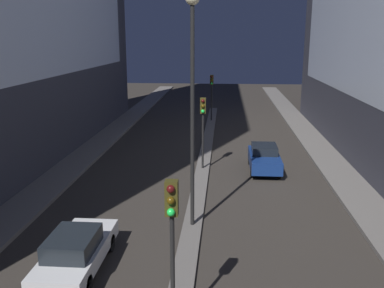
{
  "coord_description": "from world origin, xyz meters",
  "views": [
    {
      "loc": [
        1.27,
        -5.88,
        7.7
      ],
      "look_at": [
        -0.97,
        22.57,
        0.5
      ],
      "focal_mm": 40.0,
      "sensor_mm": 36.0,
      "label": 1
    }
  ],
  "objects": [
    {
      "name": "traffic_light_far",
      "position": [
        0.0,
        33.17,
        3.21
      ],
      "size": [
        0.32,
        0.42,
        4.17
      ],
      "color": "black",
      "rests_on": "median_strip"
    },
    {
      "name": "car_right_lane",
      "position": [
        3.62,
        18.52,
        0.76
      ],
      "size": [
        1.7,
        4.09,
        1.48
      ],
      "color": "navy",
      "rests_on": "ground"
    },
    {
      "name": "car_left_lane",
      "position": [
        -3.62,
        6.73,
        0.73
      ],
      "size": [
        1.71,
        4.5,
        1.45
      ],
      "color": "silver",
      "rests_on": "ground"
    },
    {
      "name": "median_strip",
      "position": [
        0.0,
        20.61,
        0.07
      ],
      "size": [
        0.79,
        39.21,
        0.13
      ],
      "color": "#66605B",
      "rests_on": "ground"
    },
    {
      "name": "traffic_light_near",
      "position": [
        0.0,
        3.84,
        3.21
      ],
      "size": [
        0.32,
        0.42,
        4.17
      ],
      "color": "black",
      "rests_on": "median_strip"
    },
    {
      "name": "street_lamp",
      "position": [
        0.0,
        10.44,
        6.38
      ],
      "size": [
        0.54,
        0.54,
        9.2
      ],
      "color": "black",
      "rests_on": "median_strip"
    },
    {
      "name": "traffic_light_mid",
      "position": [
        0.0,
        18.27,
        3.21
      ],
      "size": [
        0.32,
        0.42,
        4.17
      ],
      "color": "black",
      "rests_on": "median_strip"
    }
  ]
}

